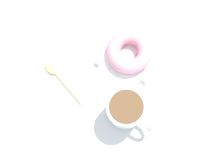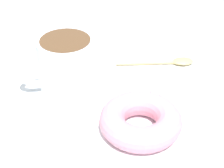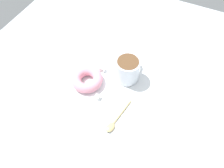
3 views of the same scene
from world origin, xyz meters
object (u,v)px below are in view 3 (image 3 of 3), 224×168
Objects in this scene: coffee_cup at (127,69)px; donut at (87,79)px; sugar_cube at (97,97)px; spoon at (114,123)px; sugar_cube_extra at (102,69)px.

donut is (-8.54, 11.58, -2.83)cm from coffee_cup.
donut is 7.38× the size of sugar_cube.
coffee_cup is at bearing -21.93° from sugar_cube.
sugar_cube is at bearing 56.38° from spoon.
coffee_cup is 7.93× the size of sugar_cube.
donut is at bearing 126.39° from coffee_cup.
spoon is at bearing -143.28° from sugar_cube_extra.
spoon is (-10.38, -15.52, -1.36)cm from donut.
donut is 7.70cm from sugar_cube_extra.
donut is 7.79cm from sugar_cube.
sugar_cube is (6.06, 9.12, 0.36)cm from spoon.
donut reaches higher than spoon.
coffee_cup reaches higher than sugar_cube.
spoon is at bearing -123.79° from donut.
coffee_cup is 10.02cm from sugar_cube_extra.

